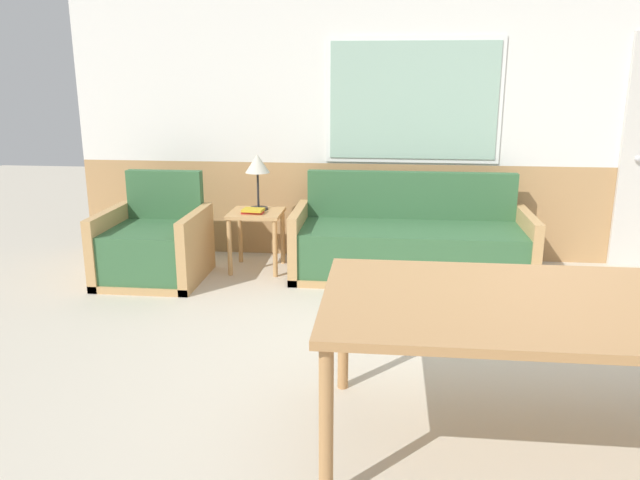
{
  "coord_description": "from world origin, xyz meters",
  "views": [
    {
      "loc": [
        -0.64,
        -3.22,
        1.73
      ],
      "look_at": [
        -1.1,
        1.05,
        0.57
      ],
      "focal_mm": 35.0,
      "sensor_mm": 36.0,
      "label": 1
    }
  ],
  "objects": [
    {
      "name": "ground_plane",
      "position": [
        0.0,
        0.0,
        0.0
      ],
      "size": [
        16.0,
        16.0,
        0.0
      ],
      "primitive_type": "plane",
      "color": "beige"
    },
    {
      "name": "dining_table",
      "position": [
        0.15,
        -0.52,
        0.69
      ],
      "size": [
        2.13,
        1.1,
        0.74
      ],
      "color": "#B27F4C",
      "rests_on": "ground_plane"
    },
    {
      "name": "table_lamp",
      "position": [
        -1.78,
        2.17,
        0.92
      ],
      "size": [
        0.22,
        0.22,
        0.5
      ],
      "color": "#262628",
      "rests_on": "side_table"
    },
    {
      "name": "armchair",
      "position": [
        -2.6,
        1.72,
        0.28
      ],
      "size": [
        0.83,
        0.83,
        0.89
      ],
      "rotation": [
        0.0,
        0.0,
        0.2
      ],
      "color": "tan",
      "rests_on": "ground_plane"
    },
    {
      "name": "wall_back",
      "position": [
        -0.02,
        2.63,
        1.36
      ],
      "size": [
        7.2,
        0.09,
        2.7
      ],
      "color": "tan",
      "rests_on": "ground_plane"
    },
    {
      "name": "couch",
      "position": [
        -0.42,
        2.04,
        0.27
      ],
      "size": [
        2.03,
        0.82,
        0.87
      ],
      "color": "tan",
      "rests_on": "ground_plane"
    },
    {
      "name": "side_table",
      "position": [
        -1.78,
        2.09,
        0.43
      ],
      "size": [
        0.46,
        0.46,
        0.53
      ],
      "color": "tan",
      "rests_on": "ground_plane"
    },
    {
      "name": "book_stack",
      "position": [
        -1.8,
        2.01,
        0.56
      ],
      "size": [
        0.2,
        0.16,
        0.04
      ],
      "color": "#B22823",
      "rests_on": "side_table"
    }
  ]
}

